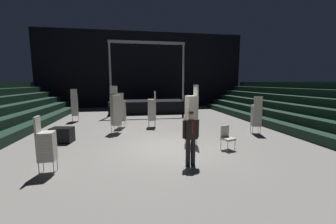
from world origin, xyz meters
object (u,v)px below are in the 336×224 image
(chair_stack_front_left, at_px, (256,115))
(stage_riser, at_px, (147,105))
(loose_chair_near_man, at_px, (227,136))
(chair_stack_mid_left, at_px, (152,109))
(equipment_road_case, at_px, (62,135))
(man_with_tie, at_px, (191,135))
(chair_stack_mid_centre, at_px, (121,110))
(chair_stack_rear_right, at_px, (46,145))
(chair_stack_front_right, at_px, (116,110))
(chair_stack_mid_right, at_px, (191,115))
(chair_stack_rear_left, at_px, (75,105))

(chair_stack_front_left, bearing_deg, stage_riser, 136.88)
(stage_riser, bearing_deg, loose_chair_near_man, -77.65)
(chair_stack_mid_left, height_order, equipment_road_case, chair_stack_mid_left)
(chair_stack_mid_left, bearing_deg, equipment_road_case, 120.13)
(loose_chair_near_man, bearing_deg, equipment_road_case, -36.08)
(chair_stack_front_left, bearing_deg, man_with_tie, -125.02)
(man_with_tie, height_order, loose_chair_near_man, man_with_tie)
(stage_riser, bearing_deg, chair_stack_mid_centre, -108.07)
(chair_stack_mid_centre, bearing_deg, equipment_road_case, -118.75)
(chair_stack_rear_right, bearing_deg, equipment_road_case, -173.45)
(man_with_tie, xyz_separation_m, loose_chair_near_man, (1.88, 1.35, -0.48))
(equipment_road_case, xyz_separation_m, loose_chair_near_man, (6.79, -2.14, 0.20))
(chair_stack_front_right, bearing_deg, chair_stack_mid_right, 114.44)
(chair_stack_rear_left, distance_m, loose_chair_near_man, 10.64)
(man_with_tie, bearing_deg, chair_stack_mid_left, -94.08)
(man_with_tie, relative_size, chair_stack_rear_right, 1.05)
(chair_stack_front_left, bearing_deg, chair_stack_rear_left, 169.59)
(stage_riser, distance_m, chair_stack_mid_right, 10.03)
(stage_riser, bearing_deg, man_with_tie, -87.61)
(chair_stack_front_right, height_order, chair_stack_mid_left, chair_stack_front_right)
(chair_stack_front_left, relative_size, chair_stack_front_right, 0.79)
(chair_stack_rear_right, bearing_deg, chair_stack_mid_centre, 159.44)
(chair_stack_mid_left, xyz_separation_m, chair_stack_mid_right, (1.35, -3.79, 0.21))
(equipment_road_case, bearing_deg, chair_stack_front_right, 33.69)
(chair_stack_rear_right, bearing_deg, chair_stack_front_left, 107.27)
(chair_stack_mid_left, xyz_separation_m, chair_stack_mid_centre, (-1.79, 0.19, -0.04))
(chair_stack_mid_left, bearing_deg, loose_chair_near_man, -153.20)
(chair_stack_mid_right, distance_m, chair_stack_rear_left, 9.10)
(chair_stack_rear_left, bearing_deg, stage_riser, 19.72)
(chair_stack_front_left, distance_m, chair_stack_rear_right, 9.45)
(chair_stack_rear_right, bearing_deg, chair_stack_mid_left, 144.78)
(chair_stack_mid_left, height_order, loose_chair_near_man, chair_stack_mid_left)
(chair_stack_mid_right, bearing_deg, man_with_tie, 155.87)
(chair_stack_rear_left, relative_size, chair_stack_rear_right, 1.30)
(chair_stack_mid_left, xyz_separation_m, chair_stack_rear_right, (-3.62, -5.97, -0.21))
(stage_riser, xyz_separation_m, chair_stack_front_right, (-2.17, -7.26, 0.60))
(chair_stack_rear_right, relative_size, loose_chair_near_man, 1.81)
(chair_stack_rear_right, bearing_deg, loose_chair_near_man, 97.27)
(chair_stack_mid_centre, xyz_separation_m, chair_stack_rear_right, (-1.84, -6.16, -0.17))
(equipment_road_case, bearing_deg, chair_stack_mid_left, 31.53)
(chair_stack_mid_centre, height_order, loose_chair_near_man, chair_stack_mid_centre)
(chair_stack_mid_right, distance_m, equipment_road_case, 5.80)
(chair_stack_mid_left, distance_m, loose_chair_near_man, 5.41)
(chair_stack_mid_right, relative_size, chair_stack_rear_left, 1.15)
(man_with_tie, bearing_deg, chair_stack_front_right, -72.06)
(stage_riser, height_order, man_with_tie, stage_riser)
(chair_stack_front_right, height_order, loose_chair_near_man, chair_stack_front_right)
(man_with_tie, height_order, chair_stack_rear_left, chair_stack_rear_left)
(stage_riser, relative_size, chair_stack_rear_right, 3.77)
(chair_stack_rear_right, bearing_deg, chair_stack_front_right, 157.67)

